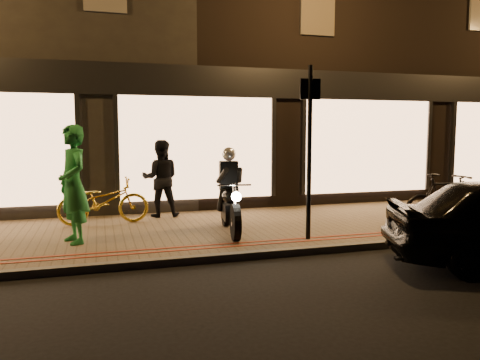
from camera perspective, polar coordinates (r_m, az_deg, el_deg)
name	(u,v)px	position (r m, az deg, el deg)	size (l,w,h in m)	color
ground	(251,260)	(7.42, 1.35, -9.73)	(90.00, 90.00, 0.00)	black
sidewalk	(219,230)	(9.27, -2.53, -6.15)	(50.00, 4.00, 0.12)	brown
kerb_stone	(250,255)	(7.45, 1.23, -9.18)	(50.00, 0.14, 0.12)	#59544C
red_kerb_lines	(241,244)	(7.89, 0.10, -7.83)	(50.00, 0.26, 0.01)	maroon
building_row	(166,63)	(16.08, -8.95, 13.92)	(48.00, 10.11, 8.50)	black
motorcycle	(230,200)	(8.72, -1.23, -2.41)	(0.64, 1.94, 1.59)	black
sign_post	(309,143)	(8.16, 8.47, 4.44)	(0.35, 0.10, 3.00)	black
bicycle_gold	(104,201)	(9.90, -16.29, -2.48)	(0.63, 1.80, 0.94)	gold
bicycle_dark	(445,201)	(9.89, 23.68, -2.34)	(0.51, 1.80, 1.08)	black
person_green	(73,184)	(8.33, -19.68, -0.50)	(0.73, 0.48, 2.00)	#207934
person_dark	(161,178)	(10.45, -9.66, 0.19)	(0.82, 0.64, 1.70)	black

